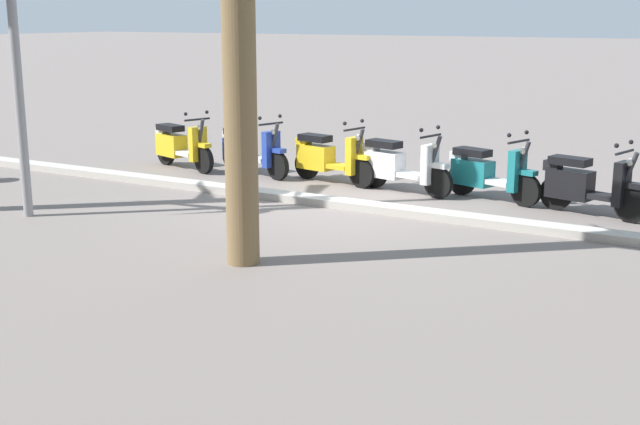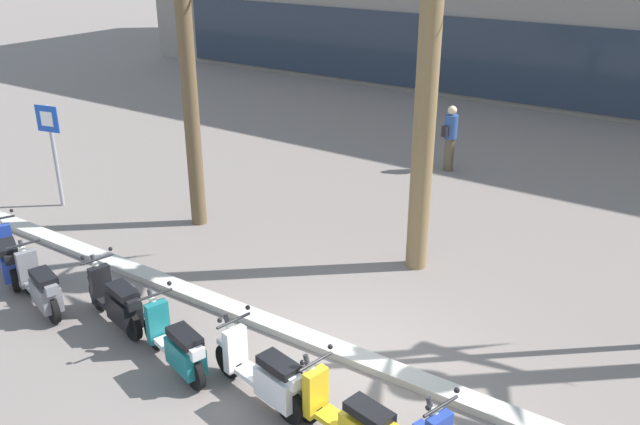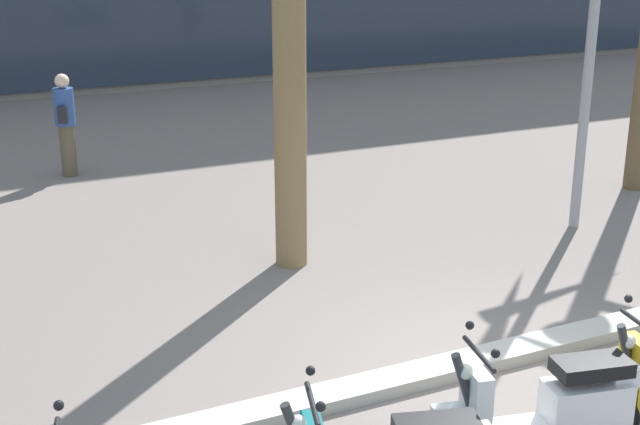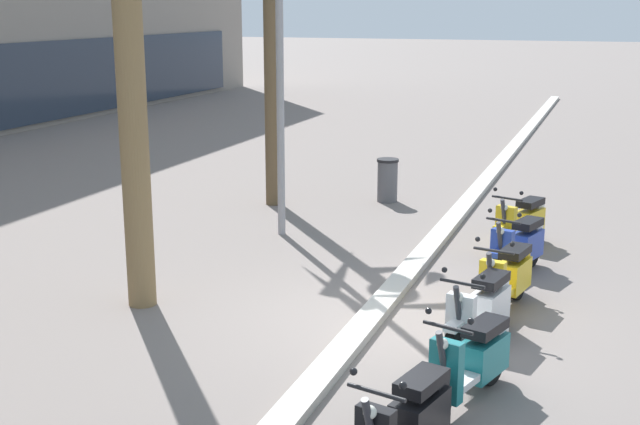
{
  "view_description": "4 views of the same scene",
  "coord_description": "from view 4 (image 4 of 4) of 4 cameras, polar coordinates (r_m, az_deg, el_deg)",
  "views": [
    {
      "loc": [
        -6.26,
        11.65,
        2.97
      ],
      "look_at": [
        -1.88,
        3.95,
        0.88
      ],
      "focal_mm": 47.25,
      "sensor_mm": 36.0,
      "label": 1
    },
    {
      "loc": [
        4.42,
        -7.1,
        6.08
      ],
      "look_at": [
        -2.04,
        2.4,
        1.15
      ],
      "focal_mm": 37.85,
      "sensor_mm": 36.0,
      "label": 2
    },
    {
      "loc": [
        -4.66,
        -5.94,
        4.05
      ],
      "look_at": [
        -0.58,
        2.62,
        0.95
      ],
      "focal_mm": 48.76,
      "sensor_mm": 36.0,
      "label": 3
    },
    {
      "loc": [
        -10.35,
        -2.76,
        4.17
      ],
      "look_at": [
        1.28,
        1.46,
        1.11
      ],
      "focal_mm": 46.8,
      "sensor_mm": 36.0,
      "label": 4
    }
  ],
  "objects": [
    {
      "name": "ground_plane",
      "position": [
        11.5,
        4.71,
        -7.43
      ],
      "size": [
        200.0,
        200.0,
        0.0
      ],
      "primitive_type": "plane",
      "color": "slate"
    },
    {
      "name": "curb_strip",
      "position": [
        11.53,
        3.6,
        -7.02
      ],
      "size": [
        60.0,
        0.36,
        0.12
      ],
      "primitive_type": "cube",
      "color": "#BCB7AD",
      "rests_on": "ground"
    },
    {
      "name": "scooter_teal_far_back",
      "position": [
        9.29,
        10.35,
        -9.99
      ],
      "size": [
        1.73,
        0.78,
        1.17
      ],
      "color": "black",
      "rests_on": "ground"
    },
    {
      "name": "scooter_white_lead_nearest",
      "position": [
        10.69,
        10.94,
        -6.69
      ],
      "size": [
        1.84,
        0.71,
        1.17
      ],
      "color": "black",
      "rests_on": "ground"
    },
    {
      "name": "scooter_yellow_second_in_line",
      "position": [
        12.04,
        12.67,
        -4.44
      ],
      "size": [
        1.8,
        0.68,
        1.17
      ],
      "color": "black",
      "rests_on": "ground"
    },
    {
      "name": "scooter_blue_mid_front",
      "position": [
        13.64,
        13.45,
        -2.32
      ],
      "size": [
        1.8,
        0.8,
        1.17
      ],
      "color": "black",
      "rests_on": "ground"
    },
    {
      "name": "scooter_yellow_tail_end",
      "position": [
        15.15,
        13.63,
        -0.72
      ],
      "size": [
        1.8,
        0.82,
        1.17
      ],
      "color": "black",
      "rests_on": "ground"
    },
    {
      "name": "litter_bin",
      "position": [
        18.33,
        4.63,
        2.24
      ],
      "size": [
        0.48,
        0.48,
        0.95
      ],
      "color": "#56565B",
      "rests_on": "ground"
    }
  ]
}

